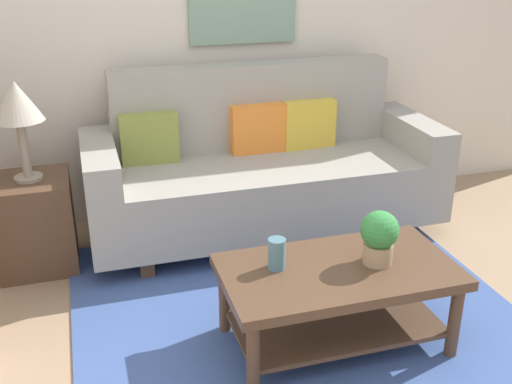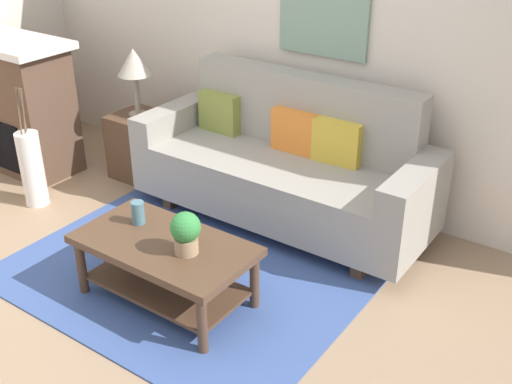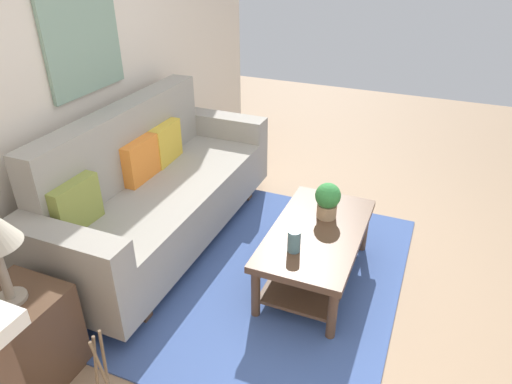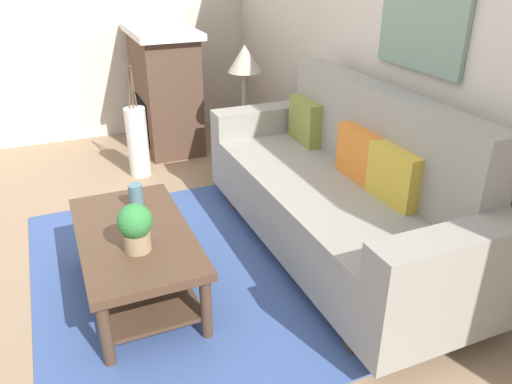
# 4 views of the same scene
# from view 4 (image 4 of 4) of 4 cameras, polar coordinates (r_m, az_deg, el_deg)

# --- Properties ---
(ground_plane) EXTENTS (9.61, 9.61, 0.00)m
(ground_plane) POSITION_cam_4_polar(r_m,az_deg,el_deg) (3.16, -15.48, -10.73)
(ground_plane) COLOR #9E7F60
(wall_back) EXTENTS (5.61, 0.10, 2.70)m
(wall_back) POSITION_cam_4_polar(r_m,az_deg,el_deg) (3.38, 17.58, 16.55)
(wall_back) COLOR beige
(wall_back) RESTS_ON ground_plane
(wall_left) EXTENTS (0.10, 4.91, 2.70)m
(wall_left) POSITION_cam_4_polar(r_m,az_deg,el_deg) (5.47, -17.25, 19.93)
(wall_left) COLOR beige
(wall_left) RESTS_ON ground_plane
(area_rug) EXTENTS (2.29, 1.95, 0.01)m
(area_rug) POSITION_cam_4_polar(r_m,az_deg,el_deg) (3.23, -6.65, -8.85)
(area_rug) COLOR #3D5693
(area_rug) RESTS_ON ground_plane
(couch) EXTENTS (2.27, 0.84, 1.08)m
(couch) POSITION_cam_4_polar(r_m,az_deg,el_deg) (3.24, 9.49, -0.14)
(couch) COLOR gray
(couch) RESTS_ON ground_plane
(throw_pillow_olive) EXTENTS (0.36, 0.13, 0.32)m
(throw_pillow_olive) POSITION_cam_4_polar(r_m,az_deg,el_deg) (3.77, 5.72, 8.02)
(throw_pillow_olive) COLOR olive
(throw_pillow_olive) RESTS_ON couch
(throw_pillow_orange) EXTENTS (0.36, 0.12, 0.32)m
(throw_pillow_orange) POSITION_cam_4_polar(r_m,az_deg,el_deg) (3.21, 11.73, 4.24)
(throw_pillow_orange) COLOR orange
(throw_pillow_orange) RESTS_ON couch
(throw_pillow_mustard) EXTENTS (0.37, 0.14, 0.32)m
(throw_pillow_mustard) POSITION_cam_4_polar(r_m,az_deg,el_deg) (2.95, 15.53, 1.79)
(throw_pillow_mustard) COLOR gold
(throw_pillow_mustard) RESTS_ON couch
(coffee_table) EXTENTS (1.10, 0.60, 0.43)m
(coffee_table) POSITION_cam_4_polar(r_m,az_deg,el_deg) (2.92, -13.48, -6.35)
(coffee_table) COLOR #513826
(coffee_table) RESTS_ON ground_plane
(tabletop_vase) EXTENTS (0.08, 0.08, 0.15)m
(tabletop_vase) POSITION_cam_4_polar(r_m,az_deg,el_deg) (3.08, -13.46, -0.47)
(tabletop_vase) COLOR slate
(tabletop_vase) RESTS_ON coffee_table
(potted_plant_tabletop) EXTENTS (0.18, 0.18, 0.26)m
(potted_plant_tabletop) POSITION_cam_4_polar(r_m,az_deg,el_deg) (2.62, -13.52, -3.78)
(potted_plant_tabletop) COLOR tan
(potted_plant_tabletop) RESTS_ON coffee_table
(side_table) EXTENTS (0.44, 0.44, 0.56)m
(side_table) POSITION_cam_4_polar(r_m,az_deg,el_deg) (4.44, -1.21, 5.54)
(side_table) COLOR #513826
(side_table) RESTS_ON ground_plane
(table_lamp) EXTENTS (0.28, 0.28, 0.57)m
(table_lamp) POSITION_cam_4_polar(r_m,az_deg,el_deg) (4.24, -1.30, 14.59)
(table_lamp) COLOR gray
(table_lamp) RESTS_ON side_table
(fireplace) EXTENTS (1.02, 0.58, 1.16)m
(fireplace) POSITION_cam_4_polar(r_m,az_deg,el_deg) (5.09, -10.29, 11.46)
(fireplace) COLOR brown
(fireplace) RESTS_ON ground_plane
(floor_vase) EXTENTS (0.18, 0.18, 0.61)m
(floor_vase) POSITION_cam_4_polar(r_m,az_deg,el_deg) (4.51, -13.28, 5.52)
(floor_vase) COLOR white
(floor_vase) RESTS_ON ground_plane
(floor_vase_branch_a) EXTENTS (0.04, 0.02, 0.36)m
(floor_vase_branch_a) POSITION_cam_4_polar(r_m,az_deg,el_deg) (4.35, -13.90, 11.43)
(floor_vase_branch_a) COLOR brown
(floor_vase_branch_a) RESTS_ON floor_vase
(floor_vase_branch_b) EXTENTS (0.04, 0.03, 0.36)m
(floor_vase_branch_b) POSITION_cam_4_polar(r_m,az_deg,el_deg) (4.38, -13.74, 11.55)
(floor_vase_branch_b) COLOR brown
(floor_vase_branch_b) RESTS_ON floor_vase
(floor_vase_branch_c) EXTENTS (0.03, 0.05, 0.36)m
(floor_vase_branch_c) POSITION_cam_4_polar(r_m,az_deg,el_deg) (4.38, -14.20, 11.49)
(floor_vase_branch_c) COLOR brown
(floor_vase_branch_c) RESTS_ON floor_vase
(framed_painting) EXTENTS (0.73, 0.03, 0.71)m
(framed_painting) POSITION_cam_4_polar(r_m,az_deg,el_deg) (3.21, 18.54, 19.26)
(framed_painting) COLOR gray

